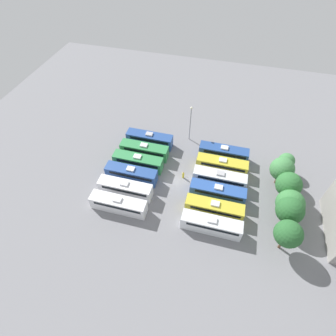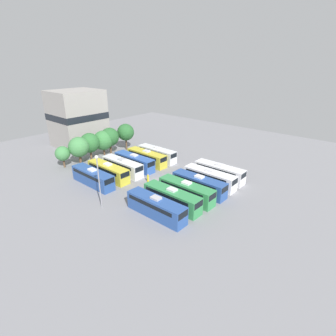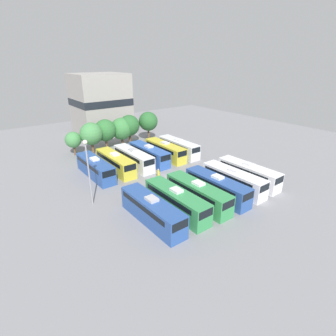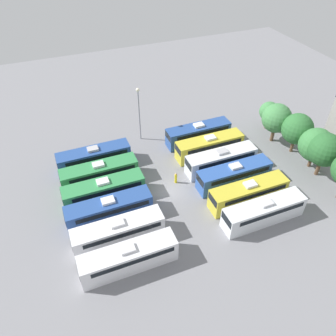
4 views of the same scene
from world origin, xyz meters
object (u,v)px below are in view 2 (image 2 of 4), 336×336
object	(u,v)px
bus_4	(209,177)
bus_5	(219,172)
bus_3	(199,184)
tree_0	(63,154)
tree_2	(90,143)
bus_10	(147,157)
tree_1	(79,147)
tree_4	(110,137)
light_pole	(98,174)
depot_building	(78,118)
bus_7	(108,171)
bus_9	(134,161)
bus_2	(186,191)
bus_11	(157,153)
bus_6	(93,177)
bus_0	(156,206)
worker_person	(148,178)
tree_3	(103,140)
bus_8	(122,166)
tree_5	(126,132)
bus_1	(172,198)

from	to	relation	value
bus_4	bus_5	xyz separation A→B (m)	(3.88, 0.09, 0.00)
bus_3	tree_0	size ratio (longest dim) A/B	2.14
tree_2	bus_10	bearing A→B (deg)	-61.18
tree_1	tree_4	distance (m)	9.87
light_pole	tree_0	xyz separation A→B (m)	(5.21, 21.81, -2.84)
bus_10	depot_building	xyz separation A→B (m)	(-1.78, 26.11, 6.26)
bus_5	bus_7	bearing A→B (deg)	130.25
bus_3	bus_10	size ratio (longest dim) A/B	1.00
bus_9	tree_4	bearing A→B (deg)	76.92
tree_1	bus_2	bearing A→B (deg)	-84.02
bus_11	tree_0	size ratio (longest dim) A/B	2.14
bus_2	bus_4	size ratio (longest dim) A/B	1.00
light_pole	bus_6	bearing A→B (deg)	63.84
tree_2	bus_0	bearing A→B (deg)	-105.14
bus_4	worker_person	size ratio (longest dim) A/B	6.12
tree_3	bus_8	bearing A→B (deg)	-109.61
tree_0	tree_3	world-z (taller)	tree_3
bus_3	tree_5	bearing A→B (deg)	75.08
bus_7	tree_3	xyz separation A→B (m)	(8.45, 13.00, 2.33)
bus_2	tree_2	size ratio (longest dim) A/B	1.61
bus_2	bus_7	world-z (taller)	same
bus_6	depot_building	xyz separation A→B (m)	(13.47, 26.17, 6.26)
bus_11	tree_5	world-z (taller)	tree_5
bus_0	bus_8	world-z (taller)	same
bus_3	bus_7	distance (m)	19.52
bus_7	depot_building	bearing A→B (deg)	69.81
bus_5	worker_person	distance (m)	14.99
light_pole	bus_1	bearing A→B (deg)	-47.14
worker_person	bus_5	bearing A→B (deg)	-43.25
bus_11	bus_3	bearing A→B (deg)	-112.85
bus_5	bus_0	bearing A→B (deg)	179.26
bus_1	light_pole	size ratio (longest dim) A/B	1.16
bus_9	tree_5	size ratio (longest dim) A/B	1.50
worker_person	tree_5	bearing A→B (deg)	60.47
tree_5	bus_3	bearing A→B (deg)	-104.92
light_pole	tree_2	size ratio (longest dim) A/B	1.39
bus_8	tree_5	distance (m)	17.09
bus_3	worker_person	distance (m)	10.97
bus_6	tree_3	world-z (taller)	tree_3
bus_6	bus_10	xyz separation A→B (m)	(15.25, 0.06, 0.00)
bus_11	worker_person	world-z (taller)	bus_11
bus_8	tree_4	xyz separation A→B (m)	(6.57, 12.72, 2.89)
bus_1	tree_3	xyz separation A→B (m)	(8.49, 30.66, 2.33)
bus_7	bus_3	bearing A→B (deg)	-67.91
bus_5	bus_8	xyz separation A→B (m)	(-11.31, 17.85, 0.00)
bus_0	bus_3	xyz separation A→B (m)	(11.27, -0.48, 0.00)
tree_1	bus_0	bearing A→B (deg)	-98.73
bus_5	bus_10	size ratio (longest dim) A/B	1.00
bus_3	light_pole	bearing A→B (deg)	149.33
tree_1	depot_building	world-z (taller)	depot_building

